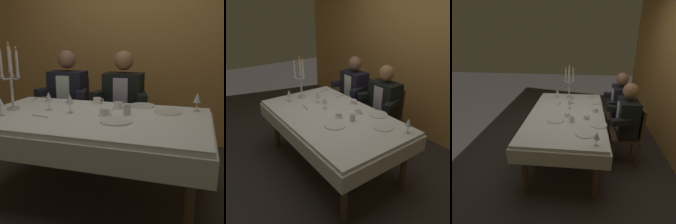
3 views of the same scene
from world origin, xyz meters
The scene contains 20 objects.
ground_plane centered at (0.00, 0.00, 0.00)m, with size 12.00×12.00×0.00m, color #342E2B.
back_wall centered at (0.00, 1.66, 1.35)m, with size 6.00×0.12×2.70m, color #C78D48.
dining_table centered at (0.00, 0.00, 0.62)m, with size 1.94×1.14×0.74m.
candelabra centered at (-0.74, -0.02, 1.01)m, with size 0.15×0.17×0.59m.
dinner_plate_0 centered at (0.34, 0.46, 0.75)m, with size 0.23×0.23×0.01m, color white.
dinner_plate_1 centered at (0.60, 0.28, 0.75)m, with size 0.23×0.23×0.01m, color white.
dinner_plate_2 centered at (0.25, -0.13, 0.75)m, with size 0.25×0.25×0.01m, color white.
wine_glass_0 centered at (-0.42, 0.06, 0.85)m, with size 0.07×0.07×0.16m.
wine_glass_1 centered at (-0.70, -0.23, 0.86)m, with size 0.07×0.07×0.16m.
wine_glass_2 centered at (-0.20, 0.03, 0.86)m, with size 0.07×0.07×0.16m.
wine_glass_3 centered at (0.83, 0.40, 0.86)m, with size 0.07×0.07×0.16m.
water_tumbler_0 centered at (0.28, 0.10, 0.78)m, with size 0.06×0.06×0.09m, color silver.
coffee_cup_0 centered at (0.15, 0.30, 0.77)m, with size 0.13×0.12×0.06m.
coffee_cup_1 centered at (-0.10, 0.43, 0.77)m, with size 0.13×0.12×0.06m.
coffee_cup_2 centered at (0.11, 0.03, 0.77)m, with size 0.13×0.12×0.06m.
spoon_0 centered at (-0.43, 0.45, 0.74)m, with size 0.17×0.02×0.01m, color #B7B7BC.
spoon_1 centered at (-0.79, 0.41, 0.74)m, with size 0.17×0.02×0.01m, color #B7B7BC.
fork_2 centered at (-0.39, -0.16, 0.74)m, with size 0.17×0.02×0.01m, color #B7B7BC.
seated_diner_0 centered at (-0.63, 0.89, 0.74)m, with size 0.63×0.48×1.24m.
seated_diner_1 centered at (0.04, 0.89, 0.74)m, with size 0.63×0.48×1.24m.
Camera 2 is at (2.16, -1.48, 2.00)m, focal length 37.76 mm.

